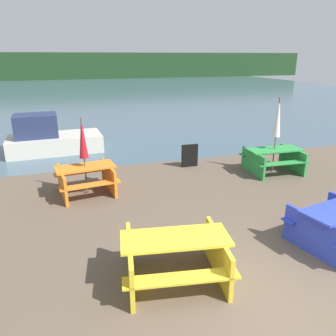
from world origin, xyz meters
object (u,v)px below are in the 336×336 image
(umbrella_crimson, at_px, (83,139))
(signboard, at_px, (190,156))
(umbrella_white, at_px, (278,118))
(picnic_table_yellow, at_px, (175,254))
(boat, at_px, (50,138))
(picnic_table_orange, at_px, (86,177))
(picnic_table_green, at_px, (273,158))

(umbrella_crimson, height_order, signboard, umbrella_crimson)
(umbrella_white, height_order, umbrella_crimson, umbrella_white)
(umbrella_crimson, relative_size, signboard, 2.71)
(picnic_table_yellow, bearing_deg, umbrella_crimson, 105.16)
(picnic_table_yellow, xyz_separation_m, umbrella_white, (4.63, 4.08, 1.25))
(boat, distance_m, signboard, 5.48)
(picnic_table_yellow, bearing_deg, umbrella_white, 41.35)
(picnic_table_orange, xyz_separation_m, signboard, (3.42, 1.26, -0.07))
(picnic_table_yellow, xyz_separation_m, umbrella_crimson, (-1.11, 4.09, 1.02))
(picnic_table_yellow, distance_m, signboard, 5.83)
(umbrella_crimson, bearing_deg, signboard, 20.19)
(picnic_table_orange, height_order, signboard, picnic_table_orange)
(umbrella_white, relative_size, umbrella_crimson, 1.15)
(picnic_table_orange, xyz_separation_m, umbrella_white, (5.74, -0.02, 1.27))
(picnic_table_green, distance_m, signboard, 2.65)
(umbrella_crimson, xyz_separation_m, signboard, (3.42, 1.26, -1.11))
(umbrella_white, distance_m, boat, 8.20)
(picnic_table_green, bearing_deg, umbrella_crimson, 179.83)
(picnic_table_yellow, height_order, umbrella_crimson, umbrella_crimson)
(boat, bearing_deg, umbrella_crimson, -80.37)
(umbrella_crimson, bearing_deg, umbrella_white, -0.17)
(boat, bearing_deg, picnic_table_yellow, -79.12)
(boat, xyz_separation_m, signboard, (4.42, -3.24, -0.15))
(umbrella_white, bearing_deg, umbrella_crimson, 179.83)
(umbrella_white, height_order, boat, umbrella_white)
(picnic_table_yellow, distance_m, umbrella_white, 6.30)
(umbrella_crimson, bearing_deg, picnic_table_orange, 0.00)
(umbrella_white, bearing_deg, picnic_table_yellow, -138.65)
(umbrella_white, xyz_separation_m, signboard, (-2.32, 1.28, -1.34))
(picnic_table_yellow, height_order, boat, boat)
(picnic_table_orange, height_order, umbrella_crimson, umbrella_crimson)
(picnic_table_orange, bearing_deg, picnic_table_green, -0.17)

